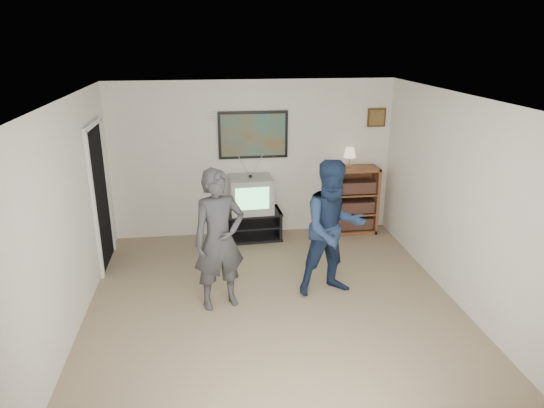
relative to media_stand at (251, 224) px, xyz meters
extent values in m
cube|color=#816F52|center=(0.07, -2.23, -0.24)|extent=(4.50, 5.00, 0.01)
cube|color=white|center=(0.07, -2.23, 2.26)|extent=(4.50, 5.00, 0.01)
cube|color=silver|center=(0.07, 0.27, 1.01)|extent=(4.50, 0.01, 2.50)
cube|color=silver|center=(-2.18, -2.23, 1.01)|extent=(0.01, 5.00, 2.50)
cube|color=silver|center=(2.32, -2.23, 1.01)|extent=(0.01, 5.00, 2.50)
cube|color=black|center=(0.00, 0.00, 0.22)|extent=(0.97, 0.57, 0.04)
cube|color=black|center=(0.00, 0.00, -0.22)|extent=(0.97, 0.57, 0.04)
cube|color=black|center=(-0.44, 0.00, 0.00)|extent=(0.06, 0.50, 0.47)
cube|color=black|center=(0.44, 0.00, 0.00)|extent=(0.06, 0.50, 0.47)
imported|color=#353538|center=(-0.56, -2.00, 0.63)|extent=(0.72, 0.58, 1.72)
imported|color=#1B2B4A|center=(0.85, -1.87, 0.64)|extent=(0.94, 0.78, 1.75)
cube|color=white|center=(-0.55, -1.81, 0.91)|extent=(0.07, 0.12, 0.03)
cube|color=white|center=(0.90, -1.59, 0.86)|extent=(0.06, 0.12, 0.03)
cube|color=black|center=(0.07, 0.25, 1.41)|extent=(1.10, 0.03, 0.75)
cube|color=white|center=(-0.48, 0.25, 1.71)|extent=(0.28, 0.02, 0.14)
cube|color=black|center=(2.07, 0.25, 1.64)|extent=(0.30, 0.03, 0.30)
cube|color=black|center=(-2.16, -0.63, 0.76)|extent=(0.03, 0.85, 2.00)
camera|label=1|loc=(-0.65, -7.27, 2.91)|focal=32.00mm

